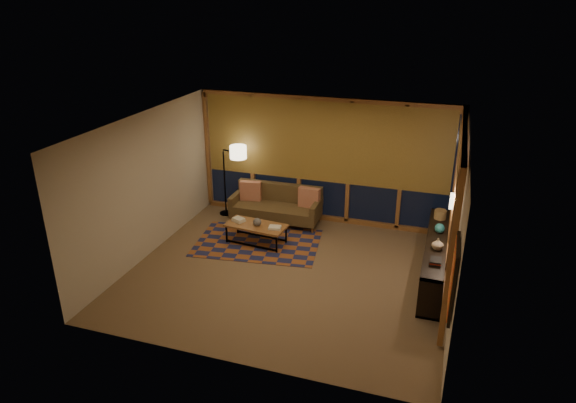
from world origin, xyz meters
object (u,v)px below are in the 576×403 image
(sofa, at_px, (276,205))
(floor_lamp, at_px, (225,179))
(coffee_table, at_px, (256,234))
(bookshelf, at_px, (436,258))

(sofa, bearing_deg, floor_lamp, 176.22)
(coffee_table, bearing_deg, sofa, 93.64)
(coffee_table, relative_size, floor_lamp, 0.73)
(coffee_table, bearing_deg, floor_lamp, 141.60)
(floor_lamp, bearing_deg, coffee_table, -35.98)
(floor_lamp, bearing_deg, sofa, 4.89)
(floor_lamp, bearing_deg, bookshelf, -8.27)
(coffee_table, height_order, floor_lamp, floor_lamp)
(coffee_table, relative_size, bookshelf, 0.43)
(sofa, height_order, floor_lamp, floor_lamp)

